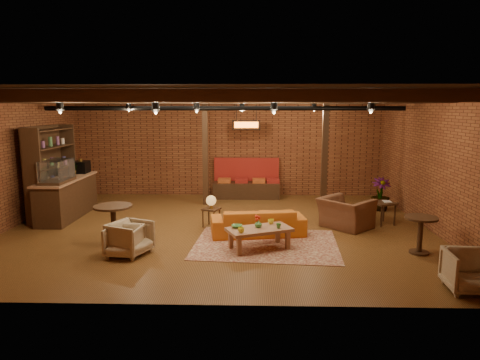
{
  "coord_description": "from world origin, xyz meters",
  "views": [
    {
      "loc": [
        0.77,
        -9.9,
        2.91
      ],
      "look_at": [
        0.49,
        0.2,
        1.16
      ],
      "focal_mm": 32.0,
      "sensor_mm": 36.0,
      "label": 1
    }
  ],
  "objects_px": {
    "armchair_b": "(124,240)",
    "armchair_right": "(346,208)",
    "sofa": "(258,222)",
    "round_table_left": "(113,218)",
    "side_table_lamp": "(211,203)",
    "armchair_a": "(130,237)",
    "round_table_right": "(421,229)",
    "plant_tall": "(382,162)",
    "side_table_book": "(383,204)",
    "coffee_table": "(259,230)",
    "armchair_far": "(470,269)"
  },
  "relations": [
    {
      "from": "round_table_left",
      "to": "armchair_far",
      "type": "bearing_deg",
      "value": -19.04
    },
    {
      "from": "round_table_left",
      "to": "plant_tall",
      "type": "xyz_separation_m",
      "value": [
        6.56,
        3.17,
        0.82
      ]
    },
    {
      "from": "armchair_a",
      "to": "armchair_right",
      "type": "xyz_separation_m",
      "value": [
        4.67,
        2.01,
        0.12
      ]
    },
    {
      "from": "round_table_left",
      "to": "armchair_a",
      "type": "relative_size",
      "value": 1.15
    },
    {
      "from": "armchair_a",
      "to": "round_table_right",
      "type": "bearing_deg",
      "value": -64.2
    },
    {
      "from": "round_table_left",
      "to": "round_table_right",
      "type": "xyz_separation_m",
      "value": [
        6.29,
        -0.43,
        -0.07
      ]
    },
    {
      "from": "coffee_table",
      "to": "armchair_right",
      "type": "bearing_deg",
      "value": 37.25
    },
    {
      "from": "side_table_lamp",
      "to": "round_table_right",
      "type": "relative_size",
      "value": 1.04
    },
    {
      "from": "sofa",
      "to": "side_table_lamp",
      "type": "relative_size",
      "value": 2.7
    },
    {
      "from": "armchair_right",
      "to": "armchair_far",
      "type": "height_order",
      "value": "armchair_right"
    },
    {
      "from": "sofa",
      "to": "armchair_right",
      "type": "relative_size",
      "value": 1.89
    },
    {
      "from": "sofa",
      "to": "plant_tall",
      "type": "xyz_separation_m",
      "value": [
        3.49,
        2.44,
        1.08
      ]
    },
    {
      "from": "sofa",
      "to": "armchair_far",
      "type": "distance_m",
      "value": 4.43
    },
    {
      "from": "sofa",
      "to": "round_table_left",
      "type": "distance_m",
      "value": 3.17
    },
    {
      "from": "round_table_right",
      "to": "armchair_b",
      "type": "bearing_deg",
      "value": -176.99
    },
    {
      "from": "round_table_left",
      "to": "armchair_b",
      "type": "height_order",
      "value": "round_table_left"
    },
    {
      "from": "side_table_book",
      "to": "plant_tall",
      "type": "distance_m",
      "value": 1.74
    },
    {
      "from": "side_table_lamp",
      "to": "armchair_b",
      "type": "height_order",
      "value": "side_table_lamp"
    },
    {
      "from": "coffee_table",
      "to": "side_table_lamp",
      "type": "distance_m",
      "value": 1.97
    },
    {
      "from": "coffee_table",
      "to": "armchair_right",
      "type": "distance_m",
      "value": 2.67
    },
    {
      "from": "armchair_b",
      "to": "armchair_right",
      "type": "bearing_deg",
      "value": 29.89
    },
    {
      "from": "round_table_right",
      "to": "armchair_a",
      "type": "bearing_deg",
      "value": -177.88
    },
    {
      "from": "side_table_book",
      "to": "plant_tall",
      "type": "height_order",
      "value": "plant_tall"
    },
    {
      "from": "sofa",
      "to": "side_table_book",
      "type": "height_order",
      "value": "sofa"
    },
    {
      "from": "armchair_b",
      "to": "plant_tall",
      "type": "relative_size",
      "value": 0.24
    },
    {
      "from": "round_table_left",
      "to": "armchair_far",
      "type": "xyz_separation_m",
      "value": [
        6.39,
        -2.2,
        -0.21
      ]
    },
    {
      "from": "armchair_a",
      "to": "plant_tall",
      "type": "relative_size",
      "value": 0.26
    },
    {
      "from": "side_table_lamp",
      "to": "side_table_book",
      "type": "xyz_separation_m",
      "value": [
        4.24,
        0.35,
        -0.07
      ]
    },
    {
      "from": "coffee_table",
      "to": "round_table_left",
      "type": "bearing_deg",
      "value": 175.31
    },
    {
      "from": "side_table_lamp",
      "to": "side_table_book",
      "type": "distance_m",
      "value": 4.25
    },
    {
      "from": "sofa",
      "to": "round_table_left",
      "type": "xyz_separation_m",
      "value": [
        -3.07,
        -0.73,
        0.26
      ]
    },
    {
      "from": "armchair_b",
      "to": "coffee_table",
      "type": "bearing_deg",
      "value": 16.51
    },
    {
      "from": "side_table_book",
      "to": "side_table_lamp",
      "type": "bearing_deg",
      "value": -175.31
    },
    {
      "from": "coffee_table",
      "to": "round_table_left",
      "type": "distance_m",
      "value": 3.09
    },
    {
      "from": "plant_tall",
      "to": "round_table_left",
      "type": "bearing_deg",
      "value": -154.22
    },
    {
      "from": "side_table_book",
      "to": "round_table_right",
      "type": "relative_size",
      "value": 0.89
    },
    {
      "from": "armchair_a",
      "to": "armchair_far",
      "type": "bearing_deg",
      "value": -81.23
    },
    {
      "from": "sofa",
      "to": "plant_tall",
      "type": "bearing_deg",
      "value": -153.31
    },
    {
      "from": "coffee_table",
      "to": "side_table_book",
      "type": "height_order",
      "value": "coffee_table"
    },
    {
      "from": "coffee_table",
      "to": "armchair_far",
      "type": "bearing_deg",
      "value": -30.51
    },
    {
      "from": "round_table_right",
      "to": "plant_tall",
      "type": "bearing_deg",
      "value": 85.67
    },
    {
      "from": "armchair_a",
      "to": "round_table_right",
      "type": "xyz_separation_m",
      "value": [
        5.76,
        0.21,
        0.14
      ]
    },
    {
      "from": "armchair_b",
      "to": "plant_tall",
      "type": "bearing_deg",
      "value": 38.61
    },
    {
      "from": "round_table_left",
      "to": "armchair_right",
      "type": "height_order",
      "value": "armchair_right"
    },
    {
      "from": "coffee_table",
      "to": "armchair_b",
      "type": "bearing_deg",
      "value": -169.53
    },
    {
      "from": "armchair_right",
      "to": "plant_tall",
      "type": "distance_m",
      "value": 2.43
    },
    {
      "from": "sofa",
      "to": "round_table_right",
      "type": "relative_size",
      "value": 2.81
    },
    {
      "from": "armchair_far",
      "to": "round_table_right",
      "type": "bearing_deg",
      "value": 97.54
    },
    {
      "from": "side_table_lamp",
      "to": "side_table_book",
      "type": "height_order",
      "value": "side_table_lamp"
    },
    {
      "from": "round_table_left",
      "to": "coffee_table",
      "type": "bearing_deg",
      "value": -4.69
    }
  ]
}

